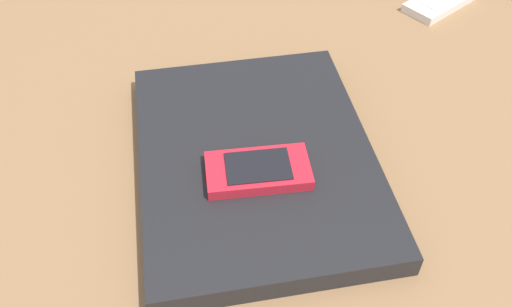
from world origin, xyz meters
The scene contains 4 objects.
desk_surface centered at (0.00, 0.00, 1.50)cm, with size 120.00×80.00×3.00cm, color olive.
laptop_closed centered at (-0.53, 1.47, 4.23)cm, with size 30.55×23.43×2.46cm, color black.
cell_phone_on_laptop centered at (-3.82, 1.70, 6.08)cm, with size 5.36×10.03×1.30cm.
cell_phone_on_desk centered at (27.25, -28.88, 3.63)cm, with size 10.23×12.06×1.34cm.
Camera 1 is at (-38.93, 6.62, 45.28)cm, focal length 38.62 mm.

